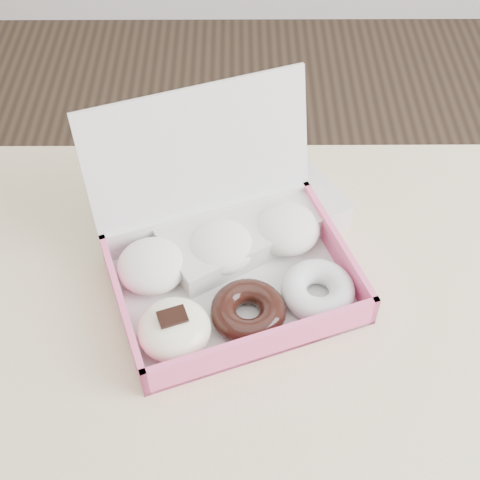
{
  "coord_description": "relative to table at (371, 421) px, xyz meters",
  "views": [
    {
      "loc": [
        -0.16,
        -0.35,
        1.41
      ],
      "look_at": [
        -0.15,
        0.15,
        0.83
      ],
      "focal_mm": 50.0,
      "sensor_mm": 36.0,
      "label": 1
    }
  ],
  "objects": [
    {
      "name": "table",
      "position": [
        0.0,
        0.0,
        0.0
      ],
      "size": [
        1.2,
        0.8,
        0.75
      ],
      "color": "#C9B784",
      "rests_on": "ground"
    },
    {
      "name": "donut_box",
      "position": [
        -0.17,
        0.15,
        0.11
      ],
      "size": [
        0.34,
        0.33,
        0.2
      ],
      "rotation": [
        0.0,
        0.0,
        0.34
      ],
      "color": "silver",
      "rests_on": "table"
    },
    {
      "name": "newspapers",
      "position": [
        -0.16,
        0.26,
        0.1
      ],
      "size": [
        0.3,
        0.29,
        0.04
      ],
      "primitive_type": "cube",
      "rotation": [
        0.0,
        0.0,
        0.54
      ],
      "color": "white",
      "rests_on": "table"
    }
  ]
}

